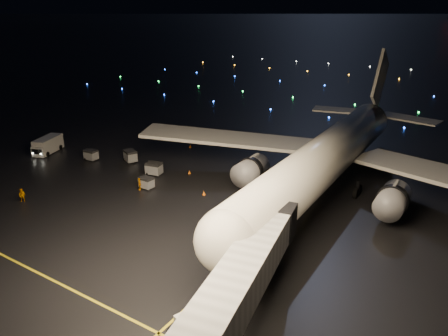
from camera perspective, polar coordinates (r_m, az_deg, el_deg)
The scene contains 17 objects.
lane_centre at distance 54.31m, azimuth 9.00°, elevation -5.63°, with size 0.25×80.00×0.02m, color gold.
lane_cross at distance 47.49m, azimuth -24.59°, elevation -11.58°, with size 60.00×0.25×0.02m, color gold.
airliner at distance 60.08m, azimuth 14.37°, elevation 5.07°, with size 58.71×55.78×16.63m, color silver, non-canonical shape.
pushback_tug at distance 34.76m, azimuth -2.87°, elevation -20.40°, with size 4.46×2.34×2.13m, color silver.
belt_loader at distance 47.35m, azimuth 0.11°, elevation -7.60°, with size 5.87×1.60×2.85m, color silver, non-canonical shape.
service_truck at distance 80.00m, azimuth -21.97°, elevation 2.83°, with size 2.28×7.21×2.66m, color silver.
crew_b at distance 61.41m, azimuth -24.85°, elevation -3.26°, with size 0.90×0.70×1.84m, color orange.
crew_c at distance 60.47m, azimuth -10.98°, elevation -2.05°, with size 1.00×0.42×1.71m, color orange.
safety_cone_0 at distance 58.08m, azimuth -2.64°, elevation -3.28°, with size 0.49×0.49×0.55m, color orange.
safety_cone_1 at distance 65.86m, azimuth 1.82°, elevation -0.30°, with size 0.45×0.45×0.51m, color orange.
safety_cone_2 at distance 65.37m, azimuth -4.54°, elevation -0.52°, with size 0.45×0.45×0.51m, color orange.
safety_cone_3 at distance 77.29m, azimuth -4.44°, elevation 2.90°, with size 0.49×0.49×0.56m, color orange.
taxiway_lights at distance 141.43m, azimuth 19.95°, elevation 9.90°, with size 164.00×92.00×0.36m, color black, non-canonical shape.
baggage_cart_0 at distance 60.80m, azimuth -10.10°, elevation -1.91°, with size 1.89×1.32×1.61m, color gray.
baggage_cart_1 at distance 65.30m, azimuth -9.13°, elevation -0.10°, with size 2.23×1.56×1.90m, color gray.
baggage_cart_2 at distance 71.40m, azimuth -12.14°, elevation 1.52°, with size 2.22×1.56×1.89m, color gray.
baggage_cart_3 at distance 73.84m, azimuth -16.98°, elevation 1.64°, with size 2.02×1.41×1.71m, color gray.
Camera 1 is at (30.83, -29.96, 23.94)m, focal length 35.00 mm.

